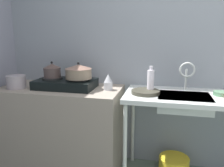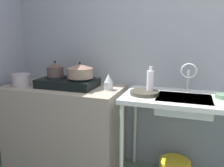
# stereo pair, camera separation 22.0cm
# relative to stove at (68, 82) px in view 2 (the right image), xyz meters

# --- Properties ---
(wall_back) EXTENTS (4.88, 0.10, 2.58)m
(wall_back) POSITION_rel_stove_xyz_m (1.28, 0.35, 0.37)
(wall_back) COLOR gray
(wall_back) RESTS_ON ground
(counter_concrete) EXTENTS (1.23, 0.60, 0.87)m
(counter_concrete) POSITION_rel_stove_xyz_m (-0.06, 0.00, -0.48)
(counter_concrete) COLOR gray
(counter_concrete) RESTS_ON ground
(counter_sink) EXTENTS (1.37, 0.60, 0.87)m
(counter_sink) POSITION_rel_stove_xyz_m (1.30, 0.00, -0.12)
(counter_sink) COLOR silver
(counter_sink) RESTS_ON ground
(stove) EXTENTS (0.59, 0.36, 0.10)m
(stove) POSITION_rel_stove_xyz_m (0.00, 0.00, 0.00)
(stove) COLOR black
(stove) RESTS_ON counter_concrete
(pot_on_left_burner) EXTENTS (0.17, 0.17, 0.16)m
(pot_on_left_burner) POSITION_rel_stove_xyz_m (-0.14, 0.00, 0.13)
(pot_on_left_burner) COLOR #473936
(pot_on_left_burner) RESTS_ON stove
(pot_on_right_burner) EXTENTS (0.26, 0.26, 0.16)m
(pot_on_right_burner) POSITION_rel_stove_xyz_m (0.14, 0.00, 0.13)
(pot_on_right_burner) COLOR #83715C
(pot_on_right_burner) RESTS_ON stove
(pot_beside_stove) EXTENTS (0.19, 0.19, 0.13)m
(pot_beside_stove) POSITION_rel_stove_xyz_m (-0.48, -0.12, 0.02)
(pot_beside_stove) COLOR #A09499
(pot_beside_stove) RESTS_ON counter_concrete
(percolator) EXTENTS (0.09, 0.09, 0.16)m
(percolator) POSITION_rel_stove_xyz_m (0.44, 0.02, 0.03)
(percolator) COLOR silver
(percolator) RESTS_ON counter_concrete
(sink_basin) EXTENTS (0.46, 0.36, 0.12)m
(sink_basin) POSITION_rel_stove_xyz_m (1.15, -0.04, -0.11)
(sink_basin) COLOR silver
(sink_basin) RESTS_ON counter_sink
(faucet) EXTENTS (0.14, 0.08, 0.28)m
(faucet) POSITION_rel_stove_xyz_m (1.17, 0.12, 0.14)
(faucet) COLOR silver
(faucet) RESTS_ON counter_sink
(frying_pan) EXTENTS (0.26, 0.26, 0.03)m
(frying_pan) POSITION_rel_stove_xyz_m (0.80, -0.05, -0.03)
(frying_pan) COLOR #3B392E
(frying_pan) RESTS_ON counter_sink
(small_bowl_on_drainboard) EXTENTS (0.13, 0.13, 0.04)m
(small_bowl_on_drainboard) POSITION_rel_stove_xyz_m (1.46, 0.04, -0.03)
(small_bowl_on_drainboard) COLOR #5D8C67
(small_bowl_on_drainboard) RESTS_ON counter_sink
(bottle_by_sink) EXTENTS (0.06, 0.06, 0.25)m
(bottle_by_sink) POSITION_rel_stove_xyz_m (0.84, 0.01, 0.06)
(bottle_by_sink) COLOR white
(bottle_by_sink) RESTS_ON counter_sink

